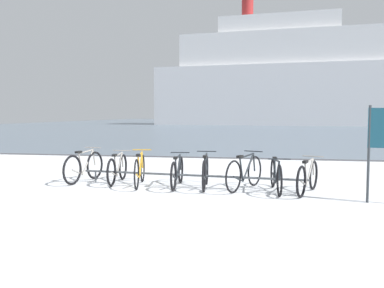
# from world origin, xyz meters

# --- Properties ---
(ground) EXTENTS (80.00, 132.00, 0.08)m
(ground) POSITION_xyz_m (0.00, 53.90, -0.04)
(ground) COLOR white
(bike_rack) EXTENTS (5.32, 0.60, 0.31)m
(bike_rack) POSITION_xyz_m (0.41, 3.60, 0.27)
(bike_rack) COLOR #4C5156
(bike_rack) RESTS_ON ground
(bicycle_0) EXTENTS (0.46, 1.67, 0.83)m
(bicycle_0) POSITION_xyz_m (-2.30, 3.88, 0.38)
(bicycle_0) COLOR black
(bicycle_0) RESTS_ON ground
(bicycle_1) EXTENTS (0.46, 1.65, 0.77)m
(bicycle_1) POSITION_xyz_m (-1.43, 3.90, 0.35)
(bicycle_1) COLOR black
(bicycle_1) RESTS_ON ground
(bicycle_2) EXTENTS (0.49, 1.76, 0.82)m
(bicycle_2) POSITION_xyz_m (-0.77, 3.60, 0.37)
(bicycle_2) COLOR black
(bicycle_2) RESTS_ON ground
(bicycle_3) EXTENTS (0.46, 1.75, 0.77)m
(bicycle_3) POSITION_xyz_m (0.13, 3.60, 0.35)
(bicycle_3) COLOR black
(bicycle_3) RESTS_ON ground
(bicycle_4) EXTENTS (0.46, 1.68, 0.81)m
(bicycle_4) POSITION_xyz_m (0.79, 3.56, 0.37)
(bicycle_4) COLOR black
(bicycle_4) RESTS_ON ground
(bicycle_5) EXTENTS (0.76, 1.64, 0.83)m
(bicycle_5) POSITION_xyz_m (1.68, 3.56, 0.38)
(bicycle_5) COLOR black
(bicycle_5) RESTS_ON ground
(bicycle_6) EXTENTS (0.46, 1.74, 0.77)m
(bicycle_6) POSITION_xyz_m (2.36, 3.40, 0.35)
(bicycle_6) COLOR black
(bicycle_6) RESTS_ON ground
(bicycle_7) EXTENTS (0.67, 1.60, 0.77)m
(bicycle_7) POSITION_xyz_m (3.02, 3.32, 0.35)
(bicycle_7) COLOR black
(bicycle_7) RESTS_ON ground
(info_sign) EXTENTS (0.55, 0.11, 1.85)m
(info_sign) POSITION_xyz_m (4.30, 2.56, 1.25)
(info_sign) COLOR #33383D
(info_sign) RESTS_ON ground
(ferry_ship) EXTENTS (37.98, 13.28, 19.34)m
(ferry_ship) POSITION_xyz_m (4.35, 56.68, 6.49)
(ferry_ship) COLOR white
(ferry_ship) RESTS_ON ground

